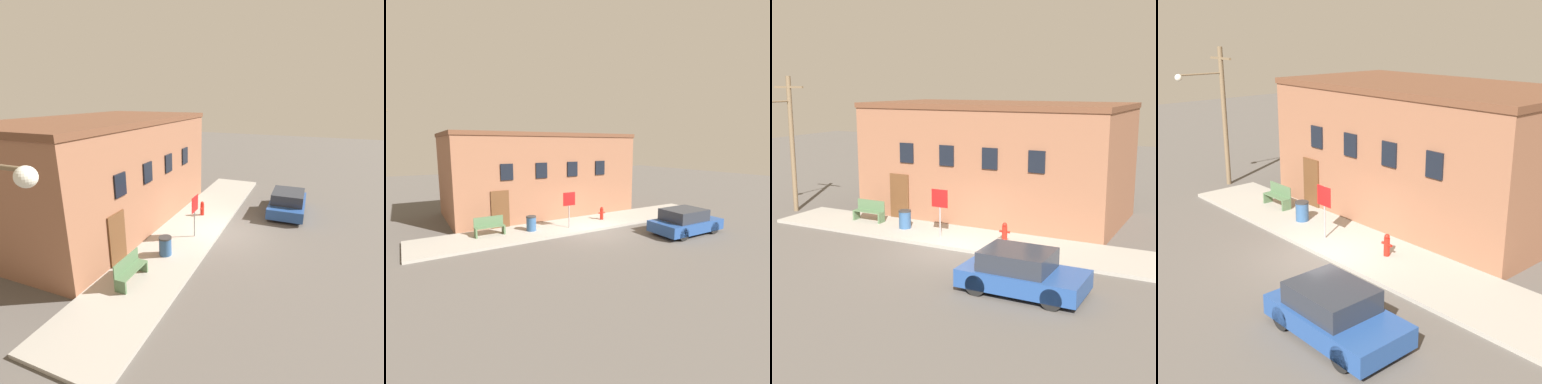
% 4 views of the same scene
% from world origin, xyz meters
% --- Properties ---
extents(ground_plane, '(80.00, 80.00, 0.00)m').
position_xyz_m(ground_plane, '(0.00, 0.00, 0.00)').
color(ground_plane, '#56514C').
extents(sidewalk, '(18.37, 2.98, 0.13)m').
position_xyz_m(sidewalk, '(0.00, 1.49, 0.07)').
color(sidewalk, '#9E998E').
rests_on(sidewalk, ground).
extents(brick_building, '(11.93, 6.39, 5.42)m').
position_xyz_m(brick_building, '(-0.82, 6.11, 2.71)').
color(brick_building, '#8E5B42').
rests_on(brick_building, ground).
extents(fire_hydrant, '(0.44, 0.21, 0.79)m').
position_xyz_m(fire_hydrant, '(1.51, 1.59, 0.53)').
color(fire_hydrant, red).
rests_on(fire_hydrant, sidewalk).
extents(stop_sign, '(0.74, 0.06, 1.98)m').
position_xyz_m(stop_sign, '(-1.10, 1.01, 1.52)').
color(stop_sign, gray).
rests_on(stop_sign, sidewalk).
extents(bench, '(1.49, 0.44, 0.95)m').
position_xyz_m(bench, '(-5.28, 1.82, 0.59)').
color(bench, '#4C6B47').
rests_on(bench, sidewalk).
extents(trash_bin, '(0.54, 0.54, 0.79)m').
position_xyz_m(trash_bin, '(-3.14, 1.51, 0.53)').
color(trash_bin, '#2D517F').
rests_on(trash_bin, sidewalk).
extents(utility_pole, '(1.80, 2.42, 6.65)m').
position_xyz_m(utility_pole, '(-10.12, 1.95, 3.67)').
color(utility_pole, brown).
rests_on(utility_pole, ground).
extents(parked_car, '(3.82, 1.88, 1.33)m').
position_xyz_m(parked_car, '(3.90, -2.71, 0.64)').
color(parked_car, black).
rests_on(parked_car, ground).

